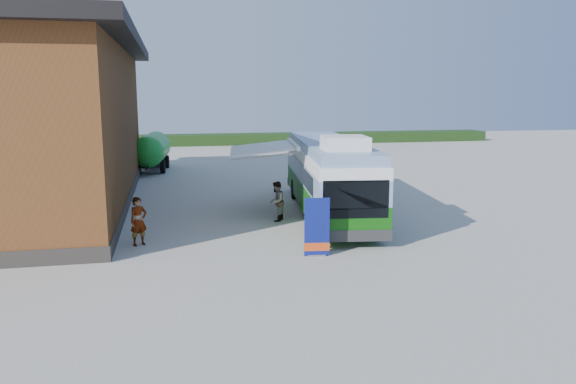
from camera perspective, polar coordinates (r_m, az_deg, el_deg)
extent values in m
plane|color=#BCB7AD|center=(18.37, 3.02, -5.88)|extent=(100.00, 100.00, 0.00)
cube|color=brown|center=(27.73, -24.36, 6.00)|extent=(8.00, 20.00, 7.00)
cube|color=black|center=(27.78, -24.93, 13.73)|extent=(9.60, 21.20, 0.50)
cube|color=#332D28|center=(28.10, -23.88, -0.61)|extent=(8.10, 20.10, 0.50)
cube|color=#264419|center=(56.66, 0.96, 5.50)|extent=(40.00, 3.00, 1.00)
cube|color=#176611|center=(23.73, 4.07, -0.09)|extent=(3.77, 11.69, 1.05)
cube|color=#7995BC|center=(23.58, 4.10, 2.19)|extent=(3.77, 11.69, 0.86)
cube|color=black|center=(23.90, 1.11, 2.32)|extent=(1.21, 9.50, 0.67)
cube|color=black|center=(24.26, 6.69, 2.37)|extent=(1.21, 9.50, 0.67)
cube|color=white|center=(23.50, 4.12, 3.75)|extent=(3.77, 11.69, 0.43)
cube|color=#7995BC|center=(23.46, 4.13, 4.74)|extent=(3.61, 11.48, 0.38)
cube|color=white|center=(19.86, 5.79, 4.99)|extent=(1.73, 1.90, 0.48)
cube|color=black|center=(18.06, 6.91, -0.75)|extent=(2.14, 0.32, 1.24)
cube|color=#2D2D2D|center=(18.37, 6.80, -4.39)|extent=(2.45, 0.50, 0.38)
cube|color=#2D2D2D|center=(29.32, 2.34, 1.12)|extent=(2.45, 0.50, 0.38)
cylinder|color=black|center=(19.95, 2.71, -3.17)|extent=(0.40, 0.98, 0.96)
cylinder|color=black|center=(20.34, 8.73, -3.01)|extent=(0.40, 0.98, 0.96)
cylinder|color=black|center=(26.94, 0.69, 0.33)|extent=(0.40, 0.98, 0.96)
cylinder|color=black|center=(27.23, 5.20, 0.39)|extent=(0.40, 0.98, 0.96)
cube|color=white|center=(23.27, -2.66, 3.91)|extent=(3.06, 4.41, 0.32)
cube|color=#A5A8AD|center=(23.34, 0.51, 4.39)|extent=(0.69, 4.42, 0.15)
cylinder|color=#A5A8AD|center=(21.53, -2.47, 3.14)|extent=(2.66, 0.38, 0.33)
cylinder|color=#A5A8AD|center=(25.04, -2.82, 4.11)|extent=(2.66, 0.38, 0.33)
cube|color=navy|center=(17.45, 2.96, -3.59)|extent=(0.79, 0.13, 1.85)
cube|color=#E04715|center=(17.61, 2.94, -5.58)|extent=(0.80, 0.13, 0.26)
cube|color=#A5A8AD|center=(17.69, 2.93, -6.42)|extent=(0.57, 0.25, 0.06)
cylinder|color=#A5A8AD|center=(17.47, 2.94, -3.57)|extent=(0.03, 0.03, 1.85)
cube|color=tan|center=(21.72, 4.43, -1.57)|extent=(0.50, 1.09, 0.04)
cube|color=tan|center=(21.63, 3.19, -2.33)|extent=(0.28, 1.08, 0.03)
cube|color=tan|center=(21.94, 5.64, -2.18)|extent=(0.28, 1.08, 0.03)
cube|color=black|center=(21.33, 4.41, -2.72)|extent=(0.05, 0.05, 0.66)
cube|color=black|center=(21.44, 5.22, -2.67)|extent=(0.05, 0.05, 0.66)
cube|color=black|center=(22.16, 3.65, -2.22)|extent=(0.05, 0.05, 0.66)
cube|color=black|center=(22.26, 4.43, -2.18)|extent=(0.05, 0.05, 0.66)
imported|color=#999999|center=(19.34, -14.95, -2.89)|extent=(0.71, 0.64, 1.64)
imported|color=#999999|center=(22.21, -1.17, -0.96)|extent=(0.88, 0.96, 1.59)
cylinder|color=green|center=(37.52, -13.61, 4.31)|extent=(2.33, 4.45, 1.93)
sphere|color=green|center=(35.40, -14.02, 3.96)|extent=(1.93, 1.93, 1.93)
sphere|color=green|center=(39.64, -13.23, 4.62)|extent=(1.93, 1.93, 1.93)
cube|color=black|center=(37.61, -13.55, 3.01)|extent=(1.71, 4.61, 0.21)
cube|color=black|center=(34.88, -14.09, 2.36)|extent=(0.25, 1.29, 0.11)
cylinder|color=black|center=(36.47, -14.95, 2.48)|extent=(0.35, 0.88, 0.86)
cylinder|color=black|center=(36.28, -12.61, 2.54)|extent=(0.35, 0.88, 0.86)
cylinder|color=black|center=(39.00, -14.41, 2.98)|extent=(0.35, 0.88, 0.86)
cylinder|color=black|center=(38.82, -12.21, 3.04)|extent=(0.35, 0.88, 0.86)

